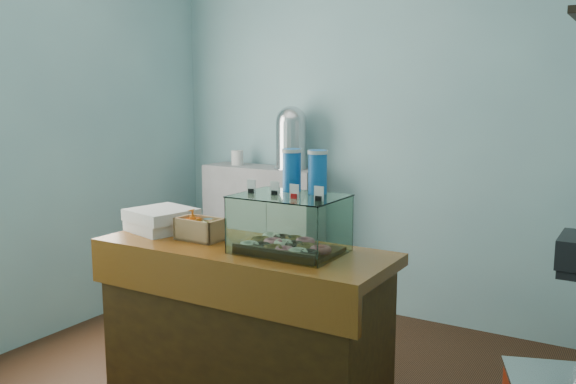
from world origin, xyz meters
The scene contains 7 objects.
room_shell centered at (0.03, 0.01, 1.71)m, with size 3.54×3.04×2.82m.
counter centered at (0.00, -0.25, 0.46)m, with size 1.60×0.60×0.90m.
back_shelf centered at (-0.90, 1.32, 0.55)m, with size 1.00×0.32×1.10m, color #949497.
display_case centered at (0.27, -0.21, 1.06)m, with size 0.53×0.39×0.51m.
condiment_crate centered at (-0.28, -0.26, 0.96)m, with size 0.26×0.16×0.16m.
pastry_boxes centered at (-0.60, -0.20, 0.97)m, with size 0.40×0.41×0.13m.
coffee_urn centered at (-0.63, 1.31, 1.36)m, with size 0.27×0.27×0.49m.
Camera 1 is at (1.80, -2.78, 1.69)m, focal length 38.00 mm.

